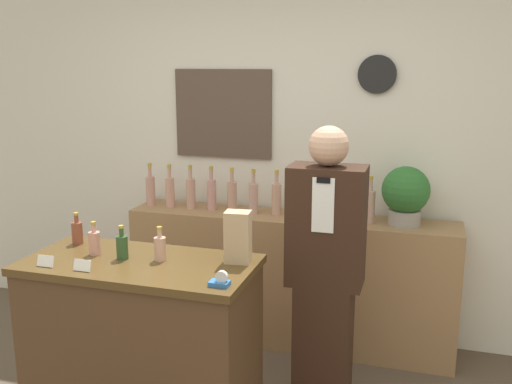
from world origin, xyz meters
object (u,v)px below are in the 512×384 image
object	(u,v)px
paper_bag	(238,237)
tape_dispenser	(220,281)
potted_plant	(406,194)
shopkeeper	(325,274)

from	to	relation	value
paper_bag	tape_dispenser	xyz separation A→B (m)	(0.02, -0.32, -0.11)
potted_plant	shopkeeper	bearing A→B (deg)	-117.94
shopkeeper	paper_bag	world-z (taller)	shopkeeper
tape_dispenser	shopkeeper	bearing A→B (deg)	63.62
shopkeeper	paper_bag	size ratio (longest dim) A/B	6.25
shopkeeper	potted_plant	xyz separation A→B (m)	(0.38, 0.72, 0.32)
potted_plant	tape_dispenser	bearing A→B (deg)	-117.17
paper_bag	tape_dispenser	size ratio (longest dim) A/B	2.90
paper_bag	tape_dispenser	distance (m)	0.34
potted_plant	paper_bag	xyz separation A→B (m)	(-0.76, -1.11, -0.03)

